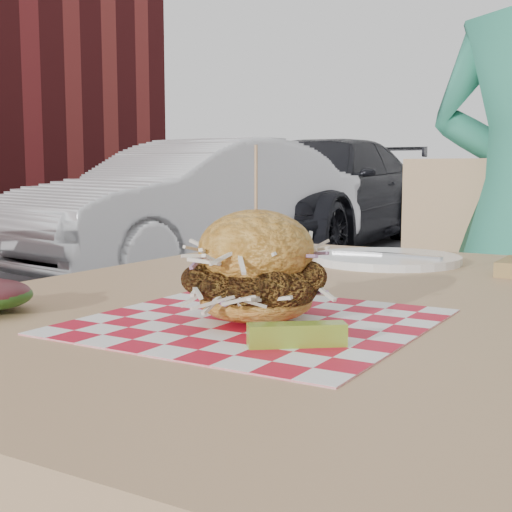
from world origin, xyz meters
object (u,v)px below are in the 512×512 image
Objects in this scene: car_dark at (315,193)px; sandwich at (256,273)px; car_white at (194,206)px; patio_table at (294,346)px; patio_chair at (467,312)px.

car_dark is 7.78m from sandwich.
car_white reaches higher than sandwich.
car_dark reaches higher than sandwich.
car_dark is at bearing 99.07° from car_white.
sandwich is (3.36, -7.01, 0.16)m from car_dark.
sandwich is at bearing -73.97° from patio_table.
patio_chair is (3.30, -5.85, -0.10)m from car_dark.
car_dark is at bearing 118.83° from patio_chair.
car_dark is 7.57m from patio_table.
patio_chair is at bearing -36.58° from car_white.
patio_table is at bearing 106.03° from sandwich.
patio_chair is (3.30, -3.38, -0.05)m from car_white.
patio_table is 0.25m from sandwich.
sandwich reaches higher than patio_table.
patio_table is (3.31, -6.81, 0.02)m from car_dark.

